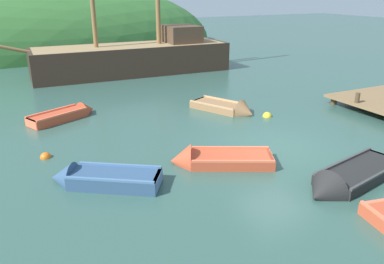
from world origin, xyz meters
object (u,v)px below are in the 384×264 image
object	(u,v)px
rowboat_portside	(67,116)
rowboat_far	(213,161)
buoy_yellow	(267,117)
rowboat_outer_left	(100,180)
rowboat_center	(228,109)
sailing_ship	(135,62)
buoy_orange	(46,158)
rowboat_near_dock	(347,181)

from	to	relation	value
rowboat_portside	rowboat_far	bearing A→B (deg)	-88.56
rowboat_portside	buoy_yellow	bearing A→B (deg)	-49.76
rowboat_portside	rowboat_far	world-z (taller)	rowboat_far
rowboat_far	buoy_yellow	size ratio (longest dim) A/B	8.44
rowboat_outer_left	buoy_yellow	bearing A→B (deg)	-126.41
rowboat_center	rowboat_portside	world-z (taller)	rowboat_center
sailing_ship	rowboat_portside	distance (m)	9.78
sailing_ship	buoy_orange	distance (m)	13.83
sailing_ship	rowboat_center	world-z (taller)	sailing_ship
buoy_yellow	buoy_orange	xyz separation A→B (m)	(-9.29, -0.31, 0.00)
rowboat_near_dock	buoy_orange	bearing A→B (deg)	-49.27
sailing_ship	rowboat_outer_left	bearing A→B (deg)	69.48
rowboat_center	buoy_yellow	distance (m)	1.83
rowboat_outer_left	rowboat_near_dock	distance (m)	7.10
rowboat_far	buoy_yellow	xyz separation A→B (m)	(4.52, 3.21, -0.10)
rowboat_outer_left	rowboat_far	xyz separation A→B (m)	(3.59, -0.22, -0.04)
rowboat_far	buoy_orange	distance (m)	5.58
rowboat_outer_left	buoy_orange	xyz separation A→B (m)	(-1.17, 2.69, -0.14)
rowboat_center	rowboat_portside	bearing A→B (deg)	-134.58
sailing_ship	rowboat_center	xyz separation A→B (m)	(1.05, -10.14, -0.63)
rowboat_outer_left	buoy_orange	world-z (taller)	rowboat_outer_left
sailing_ship	rowboat_portside	world-z (taller)	sailing_ship
rowboat_outer_left	rowboat_near_dock	size ratio (longest dim) A/B	0.79
sailing_ship	buoy_orange	world-z (taller)	sailing_ship
rowboat_center	buoy_orange	xyz separation A→B (m)	(-8.13, -1.72, -0.10)
sailing_ship	rowboat_far	bearing A→B (deg)	82.68
rowboat_portside	rowboat_outer_left	bearing A→B (deg)	-116.54
rowboat_portside	rowboat_far	size ratio (longest dim) A/B	0.92
buoy_orange	sailing_ship	bearing A→B (deg)	59.15
rowboat_near_dock	rowboat_far	world-z (taller)	rowboat_near_dock
rowboat_center	rowboat_near_dock	xyz separation A→B (m)	(-0.58, -7.52, -0.00)
rowboat_center	rowboat_outer_left	bearing A→B (deg)	-83.99
rowboat_outer_left	rowboat_near_dock	world-z (taller)	rowboat_near_dock
rowboat_near_dock	buoy_yellow	xyz separation A→B (m)	(1.74, 6.11, -0.09)
buoy_yellow	buoy_orange	world-z (taller)	buoy_yellow
rowboat_center	rowboat_far	world-z (taller)	rowboat_center
rowboat_near_dock	buoy_yellow	bearing A→B (deg)	-117.62
rowboat_outer_left	rowboat_far	distance (m)	3.60
rowboat_outer_left	rowboat_portside	xyz separation A→B (m)	(0.17, 6.64, -0.02)
rowboat_portside	buoy_orange	xyz separation A→B (m)	(-1.34, -3.96, -0.12)
sailing_ship	rowboat_near_dock	size ratio (longest dim) A/B	3.80
rowboat_center	buoy_orange	size ratio (longest dim) A/B	8.95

